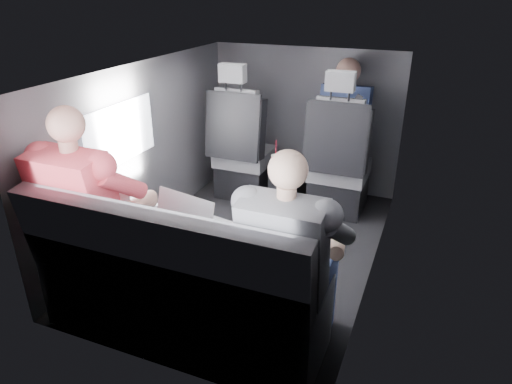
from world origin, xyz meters
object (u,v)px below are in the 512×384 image
at_px(front_seat_left, 242,156).
at_px(passenger_rear_right, 292,257).
at_px(center_console, 289,182).
at_px(passenger_front_right, 344,121).
at_px(laptop_white, 119,204).
at_px(laptop_black, 303,236).
at_px(rear_bench, 179,293).
at_px(passenger_rear_left, 95,211).
at_px(soda_cup, 276,161).
at_px(front_seat_right, 338,170).
at_px(laptop_silver, 194,223).

xyz_separation_m(front_seat_left, passenger_rear_right, (1.06, -1.81, 0.23)).
height_order(center_console, passenger_rear_right, passenger_rear_right).
bearing_deg(passenger_front_right, front_seat_left, -163.46).
bearing_deg(laptop_white, center_console, 71.95).
xyz_separation_m(front_seat_left, laptop_black, (1.05, -1.58, 0.23)).
distance_m(rear_bench, passenger_rear_left, 0.70).
bearing_deg(center_console, passenger_front_right, 27.51).
bearing_deg(rear_bench, soda_cup, 92.21).
bearing_deg(front_seat_left, passenger_rear_left, -94.53).
distance_m(center_console, passenger_front_right, 0.73).
height_order(front_seat_right, laptop_white, front_seat_right).
height_order(laptop_white, passenger_rear_right, passenger_rear_right).
xyz_separation_m(soda_cup, laptop_black, (0.67, -1.43, 0.16)).
xyz_separation_m(passenger_rear_left, passenger_front_right, (1.01, 2.07, 0.10)).
relative_size(front_seat_left, passenger_front_right, 1.45).
bearing_deg(soda_cup, center_console, 70.80).
distance_m(center_console, passenger_rear_left, 1.99).
relative_size(laptop_silver, passenger_front_right, 0.49).
bearing_deg(passenger_front_right, laptop_black, -84.41).
distance_m(front_seat_right, soda_cup, 0.54).
distance_m(laptop_white, passenger_front_right, 2.14).
height_order(soda_cup, laptop_silver, laptop_silver).
relative_size(laptop_black, passenger_rear_left, 0.25).
xyz_separation_m(soda_cup, passenger_rear_right, (0.68, -1.65, 0.16)).
bearing_deg(soda_cup, rear_bench, -87.79).
relative_size(front_seat_right, center_console, 2.64).
distance_m(laptop_black, passenger_rear_left, 1.21).
distance_m(laptop_white, laptop_silver, 0.55).
bearing_deg(passenger_rear_right, rear_bench, -171.13).
height_order(center_console, rear_bench, rear_bench).
bearing_deg(center_console, passenger_rear_left, -107.80).
height_order(laptop_silver, laptop_black, laptop_silver).
height_order(soda_cup, passenger_front_right, passenger_front_right).
bearing_deg(laptop_black, laptop_white, -176.83).
xyz_separation_m(laptop_white, laptop_silver, (0.54, -0.04, 0.00)).
xyz_separation_m(rear_bench, laptop_white, (-0.55, 0.26, 0.33)).
distance_m(center_console, rear_bench, 1.94).
relative_size(laptop_black, passenger_rear_right, 0.26).
xyz_separation_m(passenger_rear_left, passenger_rear_right, (1.20, 0.00, -0.03)).
distance_m(front_seat_left, laptop_silver, 1.76).
bearing_deg(laptop_silver, laptop_white, 175.67).
distance_m(front_seat_left, laptop_black, 1.91).
xyz_separation_m(front_seat_right, rear_bench, (-0.45, -1.90, -0.09)).
relative_size(rear_bench, laptop_silver, 3.75).
bearing_deg(passenger_rear_left, soda_cup, 72.37).
xyz_separation_m(front_seat_left, front_seat_right, (0.90, 0.00, 0.00)).
bearing_deg(passenger_rear_left, front_seat_left, 85.47).
bearing_deg(passenger_front_right, center_console, -152.49).
xyz_separation_m(laptop_silver, passenger_front_right, (0.42, 1.94, 0.12)).
relative_size(center_console, laptop_silver, 1.13).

